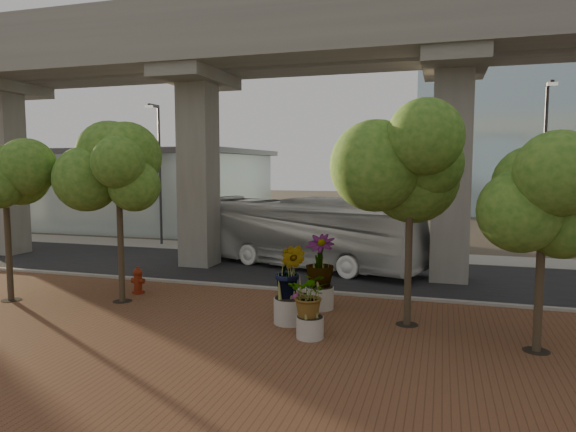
% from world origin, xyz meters
% --- Properties ---
extents(ground, '(160.00, 160.00, 0.00)m').
position_xyz_m(ground, '(0.00, 0.00, 0.00)').
color(ground, '#3B342B').
rests_on(ground, ground).
extents(brick_plaza, '(70.00, 13.00, 0.06)m').
position_xyz_m(brick_plaza, '(0.00, -8.00, 0.03)').
color(brick_plaza, brown).
rests_on(brick_plaza, ground).
extents(asphalt_road, '(90.00, 8.00, 0.04)m').
position_xyz_m(asphalt_road, '(0.00, 2.00, 0.02)').
color(asphalt_road, black).
rests_on(asphalt_road, ground).
extents(curb_strip, '(70.00, 0.25, 0.16)m').
position_xyz_m(curb_strip, '(0.00, -2.00, 0.08)').
color(curb_strip, gray).
rests_on(curb_strip, ground).
extents(far_sidewalk, '(90.00, 3.00, 0.06)m').
position_xyz_m(far_sidewalk, '(0.00, 7.50, 0.03)').
color(far_sidewalk, gray).
rests_on(far_sidewalk, ground).
extents(transit_viaduct, '(72.00, 5.60, 12.40)m').
position_xyz_m(transit_viaduct, '(0.00, 2.00, 7.29)').
color(transit_viaduct, gray).
rests_on(transit_viaduct, ground).
extents(station_pavilion, '(23.00, 13.00, 6.30)m').
position_xyz_m(station_pavilion, '(-20.00, 16.00, 3.22)').
color(station_pavilion, '#A9BEC2').
rests_on(station_pavilion, ground).
extents(transit_bus, '(12.55, 6.43, 3.41)m').
position_xyz_m(transit_bus, '(-0.96, 3.14, 1.71)').
color(transit_bus, silver).
rests_on(transit_bus, ground).
extents(fire_hydrant, '(0.53, 0.47, 1.05)m').
position_xyz_m(fire_hydrant, '(-5.62, -4.09, 0.57)').
color(fire_hydrant, maroon).
rests_on(fire_hydrant, ground).
extents(planter_front, '(1.77, 1.77, 1.94)m').
position_xyz_m(planter_front, '(2.10, -7.22, 1.24)').
color(planter_front, '#9C958D').
rests_on(planter_front, ground).
extents(planter_right, '(2.43, 2.43, 2.59)m').
position_xyz_m(planter_right, '(1.65, -4.13, 1.63)').
color(planter_right, gray).
rests_on(planter_right, ground).
extents(planter_left, '(2.30, 2.30, 2.53)m').
position_xyz_m(planter_left, '(1.15, -6.03, 1.59)').
color(planter_left, '#A9A499').
rests_on(planter_left, ground).
extents(street_tree_far_west, '(3.29, 3.29, 5.92)m').
position_xyz_m(street_tree_far_west, '(-9.56, -6.35, 4.46)').
color(street_tree_far_west, '#4E3E2C').
rests_on(street_tree_far_west, ground).
extents(street_tree_near_west, '(3.86, 3.86, 6.48)m').
position_xyz_m(street_tree_near_west, '(-5.50, -5.30, 4.76)').
color(street_tree_near_west, '#4E3E2C').
rests_on(street_tree_near_west, ground).
extents(street_tree_near_east, '(4.35, 4.35, 6.94)m').
position_xyz_m(street_tree_near_east, '(4.71, -5.13, 5.00)').
color(street_tree_near_east, '#4E3E2C').
rests_on(street_tree_near_east, ground).
extents(street_tree_far_east, '(3.33, 3.33, 5.47)m').
position_xyz_m(street_tree_far_east, '(8.19, -6.49, 4.00)').
color(street_tree_far_east, '#4E3E2C').
rests_on(street_tree_far_east, ground).
extents(streetlamp_west, '(0.43, 1.27, 8.73)m').
position_xyz_m(streetlamp_west, '(-11.45, 7.38, 5.10)').
color(streetlamp_west, '#2C2C31').
rests_on(streetlamp_west, ground).
extents(streetlamp_east, '(0.44, 1.28, 8.85)m').
position_xyz_m(streetlamp_east, '(10.27, 5.81, 5.16)').
color(streetlamp_east, '#2A2A2F').
rests_on(streetlamp_east, ground).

